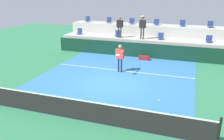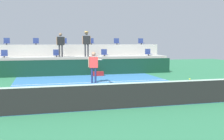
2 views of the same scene
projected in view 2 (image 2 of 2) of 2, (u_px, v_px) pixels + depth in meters
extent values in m
plane|color=#2D754C|center=(104.00, 89.00, 13.41)|extent=(40.00, 40.00, 0.00)
cube|color=teal|center=(99.00, 86.00, 14.38)|extent=(9.00, 10.00, 0.01)
cube|color=white|center=(94.00, 82.00, 15.72)|extent=(9.00, 0.06, 0.00)
cube|color=black|center=(130.00, 96.00, 9.52)|extent=(10.40, 0.01, 0.87)
cube|color=white|center=(130.00, 83.00, 9.48)|extent=(10.40, 0.02, 0.05)
cube|color=#0F3323|center=(84.00, 67.00, 19.13)|extent=(13.00, 0.16, 1.10)
cube|color=#ADAAA3|center=(81.00, 65.00, 20.37)|extent=(13.00, 1.80, 1.25)
cube|color=#ADAAA3|center=(78.00, 58.00, 22.06)|extent=(13.00, 1.80, 2.10)
cylinder|color=#2D2D33|center=(4.00, 57.00, 18.79)|extent=(0.08, 0.08, 0.10)
cube|color=navy|center=(4.00, 56.00, 18.79)|extent=(0.44, 0.40, 0.04)
cube|color=navy|center=(4.00, 53.00, 18.94)|extent=(0.44, 0.04, 0.38)
cylinder|color=#2D2D33|center=(56.00, 56.00, 19.69)|extent=(0.08, 0.08, 0.10)
cube|color=navy|center=(56.00, 55.00, 19.69)|extent=(0.44, 0.40, 0.04)
cube|color=navy|center=(56.00, 52.00, 19.84)|extent=(0.44, 0.04, 0.38)
cylinder|color=#2D2D33|center=(105.00, 55.00, 20.60)|extent=(0.08, 0.08, 0.10)
cube|color=navy|center=(105.00, 55.00, 20.59)|extent=(0.44, 0.40, 0.04)
cube|color=navy|center=(104.00, 52.00, 20.75)|extent=(0.44, 0.04, 0.38)
cylinder|color=#2D2D33|center=(149.00, 55.00, 21.51)|extent=(0.08, 0.08, 0.10)
cube|color=navy|center=(149.00, 54.00, 21.50)|extent=(0.44, 0.40, 0.04)
cube|color=navy|center=(148.00, 51.00, 21.65)|extent=(0.44, 0.04, 0.38)
cylinder|color=#2D2D33|center=(7.00, 44.00, 20.44)|extent=(0.08, 0.08, 0.10)
cube|color=navy|center=(7.00, 43.00, 20.43)|extent=(0.44, 0.40, 0.04)
cube|color=navy|center=(7.00, 40.00, 20.58)|extent=(0.44, 0.04, 0.38)
cylinder|color=#2D2D33|center=(36.00, 44.00, 20.98)|extent=(0.08, 0.08, 0.10)
cube|color=navy|center=(36.00, 43.00, 20.97)|extent=(0.44, 0.40, 0.04)
cube|color=navy|center=(36.00, 40.00, 21.12)|extent=(0.44, 0.04, 0.38)
cylinder|color=#2D2D33|center=(64.00, 44.00, 21.52)|extent=(0.08, 0.08, 0.10)
cube|color=navy|center=(64.00, 43.00, 21.52)|extent=(0.44, 0.40, 0.04)
cube|color=navy|center=(64.00, 40.00, 21.67)|extent=(0.44, 0.04, 0.38)
cylinder|color=#2D2D33|center=(91.00, 44.00, 22.07)|extent=(0.08, 0.08, 0.10)
cube|color=navy|center=(91.00, 43.00, 22.07)|extent=(0.44, 0.40, 0.04)
cube|color=navy|center=(91.00, 40.00, 22.22)|extent=(0.44, 0.04, 0.38)
cylinder|color=#2D2D33|center=(117.00, 44.00, 22.62)|extent=(0.08, 0.08, 0.10)
cube|color=navy|center=(117.00, 43.00, 22.62)|extent=(0.44, 0.40, 0.04)
cube|color=navy|center=(116.00, 41.00, 22.77)|extent=(0.44, 0.04, 0.38)
cylinder|color=#2D2D33|center=(141.00, 44.00, 23.17)|extent=(0.08, 0.08, 0.10)
cube|color=navy|center=(141.00, 43.00, 23.16)|extent=(0.44, 0.40, 0.04)
cube|color=navy|center=(141.00, 41.00, 23.32)|extent=(0.44, 0.04, 0.38)
cylinder|color=navy|center=(92.00, 75.00, 15.43)|extent=(0.12, 0.12, 0.87)
cylinder|color=navy|center=(95.00, 75.00, 15.46)|extent=(0.12, 0.12, 0.87)
cube|color=red|center=(94.00, 62.00, 15.37)|extent=(0.49, 0.24, 0.61)
sphere|color=#A87A5B|center=(94.00, 54.00, 15.32)|extent=(0.26, 0.26, 0.23)
cylinder|color=#A87A5B|center=(89.00, 62.00, 15.33)|extent=(0.08, 0.08, 0.58)
cylinder|color=#A87A5B|center=(99.00, 59.00, 15.12)|extent=(0.14, 0.55, 0.07)
cylinder|color=black|center=(99.00, 59.00, 14.75)|extent=(0.07, 0.26, 0.04)
ellipsoid|color=silver|center=(100.00, 60.00, 14.47)|extent=(0.30, 0.35, 0.03)
cylinder|color=#2D2D33|center=(59.00, 51.00, 19.41)|extent=(0.12, 0.12, 0.83)
cylinder|color=#2D2D33|center=(62.00, 51.00, 19.47)|extent=(0.12, 0.12, 0.83)
cube|color=black|center=(61.00, 41.00, 19.37)|extent=(0.46, 0.21, 0.59)
sphere|color=#846047|center=(60.00, 35.00, 19.32)|extent=(0.24, 0.24, 0.23)
cylinder|color=#846047|center=(57.00, 41.00, 19.28)|extent=(0.08, 0.08, 0.56)
cylinder|color=#846047|center=(64.00, 41.00, 19.45)|extent=(0.08, 0.08, 0.56)
cylinder|color=#2D2D33|center=(85.00, 51.00, 19.90)|extent=(0.13, 0.13, 0.88)
cylinder|color=#2D2D33|center=(88.00, 51.00, 19.92)|extent=(0.13, 0.13, 0.88)
cube|color=black|center=(86.00, 40.00, 19.84)|extent=(0.50, 0.25, 0.62)
sphere|color=#A87A5B|center=(86.00, 33.00, 19.79)|extent=(0.27, 0.27, 0.24)
cylinder|color=#A87A5B|center=(83.00, 40.00, 19.80)|extent=(0.08, 0.08, 0.59)
cylinder|color=#A87A5B|center=(90.00, 40.00, 19.86)|extent=(0.08, 0.08, 0.59)
cylinder|color=tan|center=(86.00, 32.00, 19.78)|extent=(0.49, 0.49, 0.01)
cylinder|color=tan|center=(86.00, 32.00, 19.77)|extent=(0.29, 0.29, 0.09)
sphere|color=#CCE033|center=(190.00, 79.00, 11.46)|extent=(0.07, 0.07, 0.07)
cube|color=maroon|center=(98.00, 74.00, 18.75)|extent=(0.76, 0.28, 0.30)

